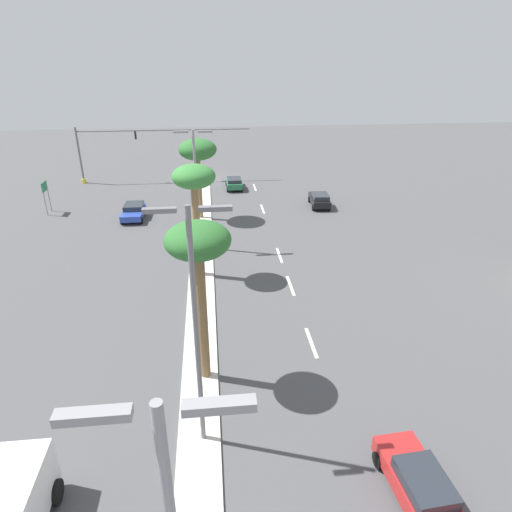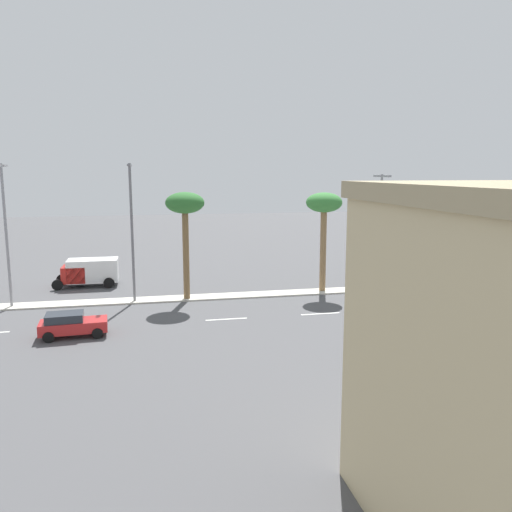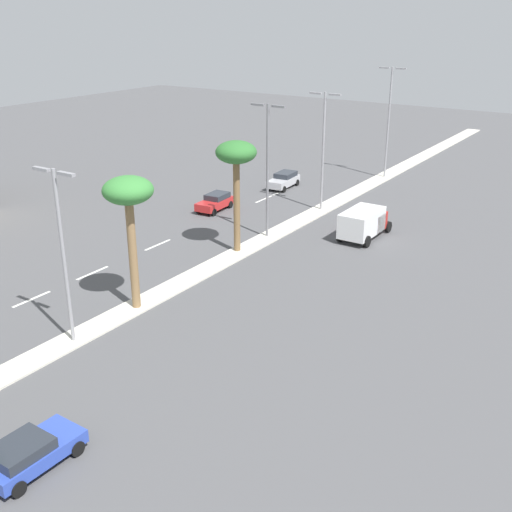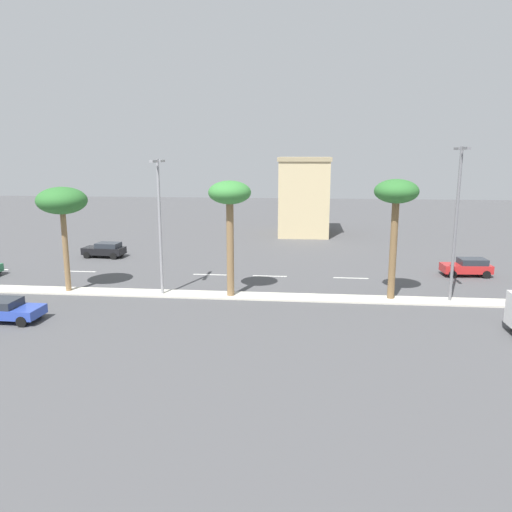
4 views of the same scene
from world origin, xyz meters
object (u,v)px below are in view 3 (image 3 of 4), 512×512
Objects in this scene: street_lamp_inboard at (268,161)px; sedan_blue_near at (30,452)px; box_truck at (364,222)px; street_lamp_mid at (62,243)px; palm_tree_front at (128,198)px; street_lamp_rear at (323,143)px; street_lamp_front at (389,115)px; sedan_red_mid at (215,202)px; palm_tree_rear at (236,158)px; sedan_silver_outboard at (284,180)px.

street_lamp_inboard is 29.05m from sedan_blue_near.
box_truck is (6.40, 4.01, -4.80)m from street_lamp_inboard.
palm_tree_front is at bearing 90.44° from street_lamp_mid.
street_lamp_rear is at bearing 90.42° from street_lamp_mid.
palm_tree_front is at bearing -88.81° from street_lamp_inboard.
palm_tree_front is 1.51× the size of box_truck.
street_lamp_inboard is at bearing -90.93° from street_lamp_rear.
street_lamp_inboard is 1.93× the size of box_truck.
street_lamp_front is 2.84× the size of sedan_red_mid.
sedan_blue_near is (14.53, -31.21, -0.05)m from sedan_red_mid.
street_lamp_rear is 37.44m from sedan_blue_near.
sedan_red_mid is (-8.10, 23.45, -4.90)m from street_lamp_mid.
palm_tree_front reaches higher than sedan_red_mid.
sedan_red_mid is (-7.89, -5.25, -5.30)m from street_lamp_rear.
palm_tree_rear is at bearing 92.21° from palm_tree_front.
street_lamp_mid is 28.70m from street_lamp_rear.
street_lamp_inboard is at bearing -147.92° from box_truck.
box_truck reaches higher than sedan_red_mid.
street_lamp_rear is 0.90× the size of street_lamp_front.
palm_tree_front is 2.01× the size of sedan_red_mid.
palm_tree_rear is 26.83m from street_lamp_front.
sedan_red_mid is at bearing 109.06° from street_lamp_mid.
street_lamp_inboard is (-0.35, 19.97, 0.42)m from street_lamp_mid.
street_lamp_front is at bearing 90.10° from street_lamp_mid.
street_lamp_mid is 34.51m from sedan_silver_outboard.
box_truck is at bearing 75.85° from street_lamp_mid.
sedan_silver_outboard is at bearing 116.21° from street_lamp_inboard.
palm_tree_rear is 12.36m from sedan_red_mid.
street_lamp_rear is (0.14, 8.73, -0.02)m from street_lamp_inboard.
box_truck is at bearing 90.69° from sedan_blue_near.
sedan_red_mid is at bearing -177.83° from box_truck.
palm_tree_front is 1.82× the size of sedan_silver_outboard.
sedan_blue_near is at bearing -89.31° from box_truck.
sedan_red_mid is (-8.03, -19.41, -5.88)m from street_lamp_front.
street_lamp_front is at bearing 89.31° from street_lamp_inboard.
palm_tree_rear is 1.53× the size of box_truck.
sedan_silver_outboard is at bearing 101.80° from street_lamp_mid.
street_lamp_front reaches higher than sedan_red_mid.
box_truck is at bearing 2.17° from sedan_red_mid.
palm_tree_front reaches higher than box_truck.
street_lamp_front reaches higher than street_lamp_inboard.
palm_tree_front is 15.52m from sedan_blue_near.
palm_tree_rear is 0.86× the size of street_lamp_mid.
street_lamp_front reaches higher than box_truck.
street_lamp_mid is 2.15× the size of sedan_silver_outboard.
street_lamp_rear is at bearing 89.07° from street_lamp_inboard.
street_lamp_mid is 19.98m from street_lamp_inboard.
street_lamp_rear is 2.32× the size of sedan_silver_outboard.
sedan_blue_near is 31.75m from box_truck.
street_lamp_front is (0.39, 26.83, -0.42)m from palm_tree_rear.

